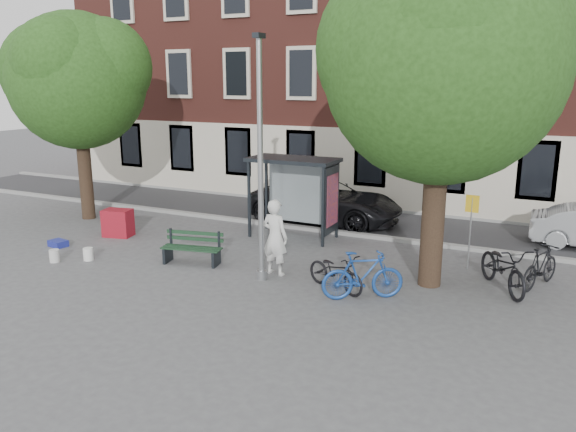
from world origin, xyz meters
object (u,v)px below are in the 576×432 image
(bike_a, at_px, (336,272))
(bike_b, at_px, (363,275))
(lamppost, at_px, (260,173))
(bike_c, at_px, (503,267))
(bench, at_px, (192,249))
(painter, at_px, (275,237))
(red_stand, at_px, (118,223))
(notice_sign, at_px, (471,215))
(bike_d, at_px, (541,266))
(bus_shelter, at_px, (306,180))
(car_dark, at_px, (326,201))

(bike_a, bearing_deg, bike_b, -86.34)
(lamppost, height_order, bike_c, lamppost)
(bike_b, bearing_deg, bench, 52.16)
(painter, bearing_deg, lamppost, 83.68)
(red_stand, bearing_deg, painter, -9.34)
(lamppost, xyz_separation_m, painter, (0.13, 0.52, -1.77))
(bench, distance_m, notice_sign, 7.70)
(lamppost, distance_m, bike_d, 7.34)
(painter, distance_m, bike_d, 6.71)
(bike_b, height_order, red_stand, bike_b)
(bus_shelter, distance_m, car_dark, 2.53)
(bus_shelter, bearing_deg, car_dark, 94.94)
(lamppost, bearing_deg, bus_shelter, 98.43)
(bike_a, xyz_separation_m, car_dark, (-2.80, 6.22, 0.29))
(bike_b, relative_size, bike_c, 0.87)
(bus_shelter, xyz_separation_m, car_dark, (-0.19, 2.24, -1.16))
(lamppost, relative_size, bike_d, 3.45)
(bike_b, bearing_deg, notice_sign, -62.52)
(bike_b, distance_m, notice_sign, 3.94)
(painter, height_order, bike_c, painter)
(painter, distance_m, bike_b, 2.77)
(bike_a, xyz_separation_m, red_stand, (-8.25, 1.44, -0.02))
(bike_c, bearing_deg, bike_d, 6.31)
(bike_d, distance_m, notice_sign, 2.16)
(notice_sign, bearing_deg, bike_b, -111.97)
(car_dark, height_order, red_stand, car_dark)
(bike_d, xyz_separation_m, car_dark, (-7.30, 3.79, 0.23))
(bike_c, bearing_deg, notice_sign, 96.77)
(notice_sign, bearing_deg, bike_a, -123.64)
(painter, height_order, bike_a, painter)
(bike_c, bearing_deg, bus_shelter, 129.04)
(bus_shelter, height_order, bench, bus_shelter)
(bike_c, relative_size, car_dark, 0.41)
(lamppost, relative_size, car_dark, 1.11)
(lamppost, xyz_separation_m, bike_d, (6.50, 2.55, -2.25))
(bike_a, distance_m, bike_d, 5.11)
(bike_a, xyz_separation_m, bike_c, (3.68, 1.78, 0.12))
(painter, bearing_deg, bike_d, -154.89)
(bike_b, relative_size, notice_sign, 0.95)
(lamppost, xyz_separation_m, bus_shelter, (-0.61, 4.11, -0.87))
(bike_d, xyz_separation_m, red_stand, (-12.75, -0.98, -0.08))
(car_dark, distance_m, red_stand, 7.25)
(bike_b, distance_m, red_stand, 9.20)
(red_stand, distance_m, notice_sign, 11.10)
(bike_a, bearing_deg, notice_sign, -17.81)
(bench, bearing_deg, notice_sign, 10.20)
(bike_a, relative_size, car_dark, 0.33)
(bench, bearing_deg, bike_b, -16.97)
(bike_d, bearing_deg, red_stand, 26.71)
(bike_b, distance_m, bike_d, 4.60)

